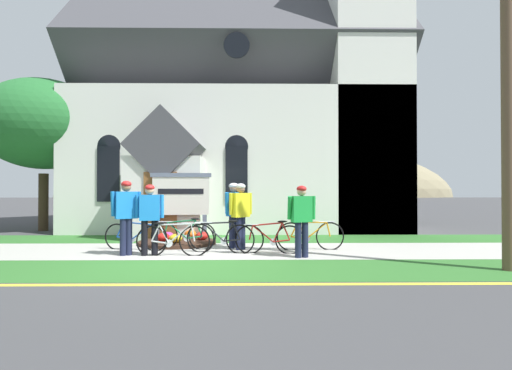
{
  "coord_description": "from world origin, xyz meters",
  "views": [
    {
      "loc": [
        1.54,
        -8.53,
        1.55
      ],
      "look_at": [
        1.7,
        2.56,
        1.69
      ],
      "focal_mm": 28.12,
      "sensor_mm": 36.0,
      "label": 1
    }
  ],
  "objects_px": {
    "cyclist_in_white_jersey": "(126,211)",
    "utility_pole": "(502,23)",
    "bicycle_silver": "(184,235)",
    "church_sign": "(181,197)",
    "cyclist_in_yellow_jersey": "(150,214)",
    "cyclist_in_green_jersey": "(234,210)",
    "roadside_conifer": "(374,136)",
    "bicycle_red": "(220,238)",
    "bicycle_black": "(173,240)",
    "bicycle_white": "(270,238)",
    "cyclist_in_orange_jersey": "(241,211)",
    "yard_deciduous_tree": "(44,125)",
    "bicycle_yellow": "(310,235)",
    "cyclist_in_red_jersey": "(302,216)",
    "bicycle_green": "(135,236)"
  },
  "relations": [
    {
      "from": "church_sign",
      "to": "bicycle_green",
      "type": "relative_size",
      "value": 1.19
    },
    {
      "from": "bicycle_yellow",
      "to": "cyclist_in_orange_jersey",
      "type": "bearing_deg",
      "value": 178.58
    },
    {
      "from": "bicycle_silver",
      "to": "roadside_conifer",
      "type": "relative_size",
      "value": 0.28
    },
    {
      "from": "cyclist_in_green_jersey",
      "to": "roadside_conifer",
      "type": "height_order",
      "value": "roadside_conifer"
    },
    {
      "from": "yard_deciduous_tree",
      "to": "utility_pole",
      "type": "bearing_deg",
      "value": -31.1
    },
    {
      "from": "cyclist_in_orange_jersey",
      "to": "cyclist_in_yellow_jersey",
      "type": "bearing_deg",
      "value": -157.89
    },
    {
      "from": "cyclist_in_white_jersey",
      "to": "utility_pole",
      "type": "xyz_separation_m",
      "value": [
        7.82,
        -1.84,
        3.74
      ]
    },
    {
      "from": "bicycle_red",
      "to": "cyclist_in_yellow_jersey",
      "type": "bearing_deg",
      "value": -166.85
    },
    {
      "from": "cyclist_in_red_jersey",
      "to": "cyclist_in_yellow_jersey",
      "type": "height_order",
      "value": "cyclist_in_yellow_jersey"
    },
    {
      "from": "cyclist_in_orange_jersey",
      "to": "yard_deciduous_tree",
      "type": "relative_size",
      "value": 0.3
    },
    {
      "from": "bicycle_red",
      "to": "bicycle_yellow",
      "type": "relative_size",
      "value": 0.97
    },
    {
      "from": "church_sign",
      "to": "cyclist_in_yellow_jersey",
      "type": "height_order",
      "value": "church_sign"
    },
    {
      "from": "church_sign",
      "to": "utility_pole",
      "type": "height_order",
      "value": "utility_pole"
    },
    {
      "from": "bicycle_yellow",
      "to": "bicycle_white",
      "type": "relative_size",
      "value": 1.04
    },
    {
      "from": "bicycle_white",
      "to": "bicycle_green",
      "type": "bearing_deg",
      "value": 170.05
    },
    {
      "from": "bicycle_yellow",
      "to": "cyclist_in_red_jersey",
      "type": "distance_m",
      "value": 1.35
    },
    {
      "from": "bicycle_yellow",
      "to": "bicycle_green",
      "type": "distance_m",
      "value": 4.51
    },
    {
      "from": "bicycle_silver",
      "to": "bicycle_black",
      "type": "relative_size",
      "value": 0.99
    },
    {
      "from": "cyclist_in_white_jersey",
      "to": "roadside_conifer",
      "type": "bearing_deg",
      "value": 47.73
    },
    {
      "from": "bicycle_silver",
      "to": "cyclist_in_green_jersey",
      "type": "height_order",
      "value": "cyclist_in_green_jersey"
    },
    {
      "from": "bicycle_black",
      "to": "utility_pole",
      "type": "relative_size",
      "value": 0.2
    },
    {
      "from": "cyclist_in_orange_jersey",
      "to": "utility_pole",
      "type": "distance_m",
      "value": 6.92
    },
    {
      "from": "bicycle_silver",
      "to": "utility_pole",
      "type": "xyz_separation_m",
      "value": [
        6.63,
        -2.82,
        4.42
      ]
    },
    {
      "from": "bicycle_silver",
      "to": "yard_deciduous_tree",
      "type": "distance_m",
      "value": 8.66
    },
    {
      "from": "church_sign",
      "to": "yard_deciduous_tree",
      "type": "bearing_deg",
      "value": 150.29
    },
    {
      "from": "yard_deciduous_tree",
      "to": "cyclist_in_white_jersey",
      "type": "bearing_deg",
      "value": -49.81
    },
    {
      "from": "church_sign",
      "to": "cyclist_in_yellow_jersey",
      "type": "xyz_separation_m",
      "value": [
        -0.29,
        -2.57,
        -0.36
      ]
    },
    {
      "from": "bicycle_green",
      "to": "bicycle_black",
      "type": "xyz_separation_m",
      "value": [
        1.14,
        -0.93,
        0.02
      ]
    },
    {
      "from": "utility_pole",
      "to": "bicycle_yellow",
      "type": "bearing_deg",
      "value": 141.64
    },
    {
      "from": "church_sign",
      "to": "bicycle_yellow",
      "type": "distance_m",
      "value": 4.14
    },
    {
      "from": "bicycle_green",
      "to": "yard_deciduous_tree",
      "type": "height_order",
      "value": "yard_deciduous_tree"
    },
    {
      "from": "bicycle_green",
      "to": "cyclist_in_red_jersey",
      "type": "height_order",
      "value": "cyclist_in_red_jersey"
    },
    {
      "from": "utility_pole",
      "to": "roadside_conifer",
      "type": "bearing_deg",
      "value": 84.6
    },
    {
      "from": "yard_deciduous_tree",
      "to": "bicycle_white",
      "type": "bearing_deg",
      "value": -33.85
    },
    {
      "from": "church_sign",
      "to": "bicycle_black",
      "type": "bearing_deg",
      "value": -84.25
    },
    {
      "from": "church_sign",
      "to": "cyclist_in_white_jersey",
      "type": "height_order",
      "value": "church_sign"
    },
    {
      "from": "cyclist_in_green_jersey",
      "to": "bicycle_green",
      "type": "bearing_deg",
      "value": -172.24
    },
    {
      "from": "bicycle_white",
      "to": "cyclist_in_green_jersey",
      "type": "xyz_separation_m",
      "value": [
        -0.92,
        0.95,
        0.66
      ]
    },
    {
      "from": "bicycle_yellow",
      "to": "yard_deciduous_tree",
      "type": "bearing_deg",
      "value": 151.79
    },
    {
      "from": "church_sign",
      "to": "bicycle_red",
      "type": "height_order",
      "value": "church_sign"
    },
    {
      "from": "bicycle_red",
      "to": "cyclist_in_yellow_jersey",
      "type": "distance_m",
      "value": 1.79
    },
    {
      "from": "cyclist_in_yellow_jersey",
      "to": "cyclist_in_white_jersey",
      "type": "distance_m",
      "value": 0.56
    },
    {
      "from": "cyclist_in_green_jersey",
      "to": "utility_pole",
      "type": "distance_m",
      "value": 7.2
    },
    {
      "from": "bicycle_white",
      "to": "cyclist_in_green_jersey",
      "type": "distance_m",
      "value": 1.47
    },
    {
      "from": "church_sign",
      "to": "cyclist_in_green_jersey",
      "type": "bearing_deg",
      "value": -39.53
    },
    {
      "from": "cyclist_in_red_jersey",
      "to": "cyclist_in_yellow_jersey",
      "type": "bearing_deg",
      "value": 174.46
    },
    {
      "from": "bicycle_white",
      "to": "bicycle_silver",
      "type": "bearing_deg",
      "value": 161.93
    },
    {
      "from": "bicycle_black",
      "to": "cyclist_in_orange_jersey",
      "type": "distance_m",
      "value": 1.93
    },
    {
      "from": "bicycle_silver",
      "to": "roadside_conifer",
      "type": "bearing_deg",
      "value": 48.82
    },
    {
      "from": "cyclist_in_yellow_jersey",
      "to": "roadside_conifer",
      "type": "relative_size",
      "value": 0.27
    }
  ]
}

